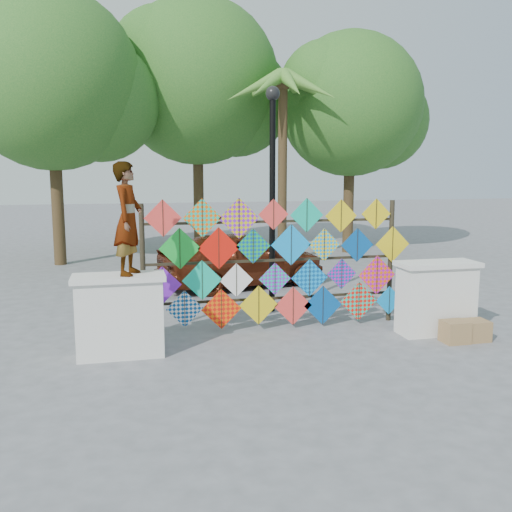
% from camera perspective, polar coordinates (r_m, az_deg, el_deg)
% --- Properties ---
extents(ground, '(80.00, 80.00, 0.00)m').
position_cam_1_polar(ground, '(9.78, 2.88, -8.41)').
color(ground, gray).
rests_on(ground, ground).
extents(parapet_left, '(1.40, 0.65, 1.28)m').
position_cam_1_polar(parapet_left, '(9.06, -13.46, -5.77)').
color(parapet_left, white).
rests_on(parapet_left, ground).
extents(parapet_right, '(1.40, 0.65, 1.28)m').
position_cam_1_polar(parapet_right, '(10.49, 17.57, -3.96)').
color(parapet_right, white).
rests_on(parapet_right, ground).
extents(kite_rack, '(4.96, 0.24, 2.38)m').
position_cam_1_polar(kite_rack, '(10.20, 2.10, -0.74)').
color(kite_rack, black).
rests_on(kite_rack, ground).
extents(tree_west, '(5.85, 5.20, 8.01)m').
position_cam_1_polar(tree_west, '(18.27, -19.47, 16.11)').
color(tree_west, '#4D3B21').
rests_on(tree_west, ground).
extents(tree_mid, '(6.30, 5.60, 8.61)m').
position_cam_1_polar(tree_mid, '(20.40, -5.64, 16.85)').
color(tree_mid, '#4D3B21').
rests_on(tree_mid, ground).
extents(tree_east, '(5.40, 4.80, 7.42)m').
position_cam_1_polar(tree_east, '(20.15, 9.68, 14.61)').
color(tree_east, '#4D3B21').
rests_on(tree_east, ground).
extents(palm_tree, '(3.62, 3.62, 5.83)m').
position_cam_1_polar(palm_tree, '(17.77, 2.71, 15.42)').
color(palm_tree, '#4D3B21').
rests_on(palm_tree, ground).
extents(vendor_woman, '(0.59, 0.72, 1.71)m').
position_cam_1_polar(vendor_woman, '(8.81, -12.67, 3.66)').
color(vendor_woman, '#99999E').
rests_on(vendor_woman, parapet_left).
extents(sedan, '(4.37, 2.54, 1.40)m').
position_cam_1_polar(sedan, '(14.01, -1.47, -0.24)').
color(sedan, '#511E0E').
rests_on(sedan, ground).
extents(lamppost, '(0.28, 0.28, 4.46)m').
position_cam_1_polar(lamppost, '(11.36, 1.65, 7.77)').
color(lamppost, black).
rests_on(lamppost, ground).
extents(cardboard_box_near, '(0.41, 0.37, 0.37)m').
position_cam_1_polar(cardboard_box_near, '(10.16, 19.27, -7.16)').
color(cardboard_box_near, '#926746').
rests_on(cardboard_box_near, ground).
extents(cardboard_box_far, '(0.42, 0.38, 0.35)m').
position_cam_1_polar(cardboard_box_far, '(10.40, 21.06, -6.94)').
color(cardboard_box_far, '#926746').
rests_on(cardboard_box_far, ground).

